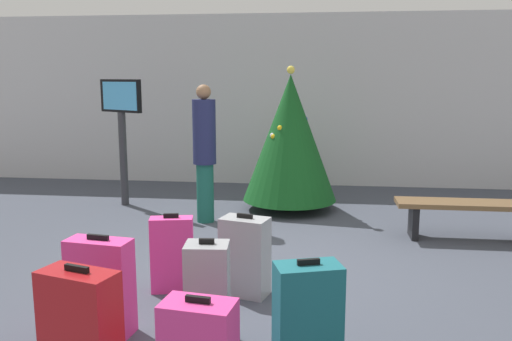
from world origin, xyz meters
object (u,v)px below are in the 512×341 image
object	(u,v)px
waiting_bench	(470,210)
suitcase_3	(307,318)
flight_info_kiosk	(122,119)
suitcase_6	(81,330)
holiday_tree	(290,138)
traveller_0	(205,150)
suitcase_5	(172,254)
suitcase_0	(208,294)
suitcase_1	(245,256)
suitcase_2	(101,286)

from	to	relation	value
waiting_bench	suitcase_3	bearing A→B (deg)	-120.52
flight_info_kiosk	suitcase_6	bearing A→B (deg)	-72.39
flight_info_kiosk	waiting_bench	distance (m)	5.18
holiday_tree	waiting_bench	size ratio (longest dim) A/B	1.21
traveller_0	suitcase_5	distance (m)	2.54
traveller_0	suitcase_0	bearing A→B (deg)	-77.39
traveller_0	suitcase_3	distance (m)	4.03
flight_info_kiosk	traveller_0	size ratio (longest dim) A/B	1.03
suitcase_1	suitcase_5	xyz separation A→B (m)	(-0.69, -0.00, -0.01)
flight_info_kiosk	waiting_bench	xyz separation A→B (m)	(4.93, -1.23, -1.00)
holiday_tree	flight_info_kiosk	xyz separation A→B (m)	(-2.61, -0.02, 0.26)
suitcase_5	holiday_tree	bearing A→B (deg)	74.45
holiday_tree	suitcase_6	world-z (taller)	holiday_tree
holiday_tree	suitcase_0	bearing A→B (deg)	-95.00
holiday_tree	traveller_0	distance (m)	1.41
suitcase_0	suitcase_3	bearing A→B (deg)	-21.03
suitcase_0	suitcase_5	bearing A→B (deg)	119.86
waiting_bench	suitcase_1	xyz separation A→B (m)	(-2.54, -2.03, -0.00)
waiting_bench	suitcase_3	xyz separation A→B (m)	(-1.93, -3.27, 0.01)
traveller_0	suitcase_6	distance (m)	4.11
traveller_0	suitcase_1	xyz separation A→B (m)	(0.91, -2.44, -0.65)
holiday_tree	traveller_0	bearing A→B (deg)	-143.36
suitcase_5	suitcase_0	bearing A→B (deg)	-60.14
traveller_0	suitcase_1	size ratio (longest dim) A/B	2.46
flight_info_kiosk	waiting_bench	bearing A→B (deg)	-14.00
suitcase_3	suitcase_6	xyz separation A→B (m)	(-1.46, -0.38, 0.01)
suitcase_0	flight_info_kiosk	bearing A→B (deg)	118.06
suitcase_1	waiting_bench	bearing A→B (deg)	38.62
suitcase_1	flight_info_kiosk	bearing A→B (deg)	126.30
suitcase_1	suitcase_5	size ratio (longest dim) A/B	1.02
suitcase_2	holiday_tree	bearing A→B (deg)	73.35
suitcase_0	suitcase_1	bearing A→B (deg)	81.03
holiday_tree	suitcase_3	size ratio (longest dim) A/B	2.69
suitcase_2	suitcase_1	bearing A→B (deg)	40.74
holiday_tree	traveller_0	world-z (taller)	holiday_tree
suitcase_3	suitcase_5	world-z (taller)	suitcase_3
suitcase_0	suitcase_1	distance (m)	0.96
traveller_0	suitcase_6	size ratio (longest dim) A/B	2.29
traveller_0	suitcase_2	distance (m)	3.38
flight_info_kiosk	suitcase_6	xyz separation A→B (m)	(1.55, -4.88, -0.97)
waiting_bench	traveller_0	world-z (taller)	traveller_0
traveller_0	suitcase_3	bearing A→B (deg)	-67.58
suitcase_3	flight_info_kiosk	bearing A→B (deg)	123.72
suitcase_0	suitcase_5	xyz separation A→B (m)	(-0.54, 0.95, -0.04)
suitcase_3	holiday_tree	bearing A→B (deg)	94.94
holiday_tree	suitcase_6	bearing A→B (deg)	-102.26
flight_info_kiosk	suitcase_3	size ratio (longest dim) A/B	2.44
traveller_0	suitcase_5	world-z (taller)	traveller_0
traveller_0	suitcase_5	xyz separation A→B (m)	(0.21, -2.44, -0.66)
suitcase_0	suitcase_5	distance (m)	1.09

